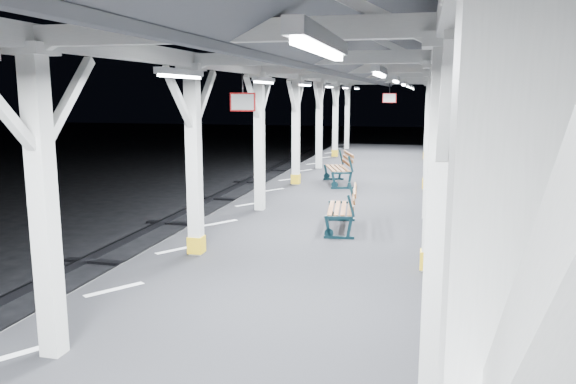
% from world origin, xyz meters
% --- Properties ---
extents(ground, '(120.00, 120.00, 0.00)m').
position_xyz_m(ground, '(0.00, 0.00, 0.00)').
color(ground, black).
rests_on(ground, ground).
extents(platform, '(6.00, 50.00, 1.00)m').
position_xyz_m(platform, '(0.00, 0.00, 0.50)').
color(platform, black).
rests_on(platform, ground).
extents(hazard_stripes_left, '(1.00, 48.00, 0.01)m').
position_xyz_m(hazard_stripes_left, '(-2.45, 0.00, 1.00)').
color(hazard_stripes_left, silver).
rests_on(hazard_stripes_left, platform).
extents(hazard_stripes_right, '(1.00, 48.00, 0.01)m').
position_xyz_m(hazard_stripes_right, '(2.45, 0.00, 1.00)').
color(hazard_stripes_right, silver).
rests_on(hazard_stripes_right, platform).
extents(canopy, '(5.40, 49.00, 4.65)m').
position_xyz_m(canopy, '(0.00, -0.02, 4.56)').
color(canopy, silver).
rests_on(canopy, platform).
extents(bench_mid, '(0.80, 1.72, 0.90)m').
position_xyz_m(bench_mid, '(0.32, 4.46, 1.48)').
color(bench_mid, black).
rests_on(bench_mid, platform).
extents(bench_far, '(1.20, 1.99, 1.01)m').
position_xyz_m(bench_far, '(-0.63, 10.40, 1.54)').
color(bench_far, black).
rests_on(bench_far, platform).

